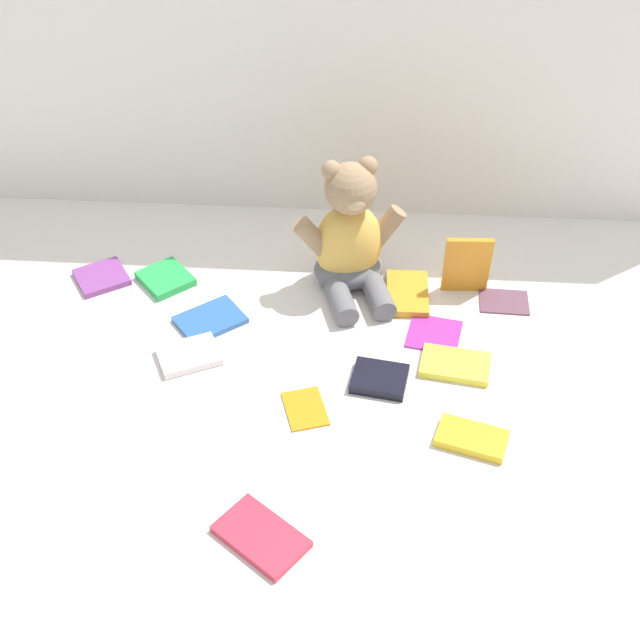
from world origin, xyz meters
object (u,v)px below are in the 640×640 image
book_case_1 (102,277)px  book_case_6 (434,333)px  book_case_0 (407,294)px  book_case_8 (504,301)px  book_case_11 (261,536)px  book_case_7 (455,365)px  book_case_3 (380,379)px  book_case_4 (472,438)px  book_case_2 (467,265)px  book_case_9 (189,355)px  book_case_5 (210,320)px  teddy_bear (350,241)px  book_case_10 (308,408)px  book_case_12 (166,279)px

book_case_1 → book_case_6: size_ratio=0.99×
book_case_0 → book_case_1: size_ratio=1.37×
book_case_8 → book_case_11: size_ratio=0.71×
book_case_7 → book_case_1: bearing=82.3°
book_case_3 → book_case_4: 0.20m
book_case_0 → book_case_2: (0.11, 0.03, 0.06)m
book_case_9 → book_case_11: (0.18, -0.38, -0.00)m
book_case_9 → book_case_1: bearing=19.7°
book_case_4 → book_case_5: 0.56m
teddy_bear → book_case_4: 0.48m
book_case_6 → book_case_10: same height
book_case_5 → book_case_8: 0.59m
book_case_12 → book_case_6: bearing=125.6°
book_case_3 → book_case_12: size_ratio=0.98×
book_case_1 → book_case_4: size_ratio=0.84×
book_case_5 → book_case_8: (0.58, 0.10, -0.00)m
book_case_0 → book_case_5: size_ratio=1.09×
book_case_0 → book_case_11: bearing=-111.4°
book_case_2 → book_case_5: 0.52m
book_case_11 → book_case_8: bearing=-178.5°
book_case_6 → book_case_7: 0.10m
book_case_0 → book_case_4: same height
book_case_5 → book_case_12: book_case_12 is taller
book_case_5 → book_case_2: bearing=66.4°
book_case_11 → book_case_7: bearing=178.5°
book_case_7 → teddy_bear: bearing=49.3°
teddy_bear → book_case_11: bearing=-116.3°
book_case_8 → book_case_12: book_case_12 is taller
book_case_11 → book_case_5: bearing=-124.9°
teddy_bear → book_case_5: size_ratio=2.26×
book_case_3 → book_case_6: bearing=151.9°
book_case_9 → book_case_5: bearing=-37.5°
book_case_6 → book_case_7: (0.04, -0.09, 0.00)m
teddy_bear → book_case_6: bearing=-58.8°
book_case_2 → book_case_9: 0.57m
book_case_11 → book_case_1: bearing=-109.2°
book_case_2 → book_case_3: 0.33m
book_case_0 → book_case_8: bearing=-2.0°
book_case_0 → book_case_8: (0.19, -0.01, -0.00)m
book_case_4 → book_case_7: book_case_4 is taller
teddy_bear → book_case_0: (0.12, -0.04, -0.10)m
teddy_bear → book_case_12: teddy_bear is taller
book_case_7 → book_case_2: bearing=1.7°
teddy_bear → book_case_7: teddy_bear is taller
book_case_1 → book_case_8: size_ratio=1.01×
book_case_2 → book_case_0: bearing=-169.2°
book_case_3 → book_case_11: bearing=-17.6°
book_case_2 → book_case_7: size_ratio=1.05×
book_case_7 → book_case_10: 0.29m
book_case_4 → book_case_8: bearing=-177.1°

